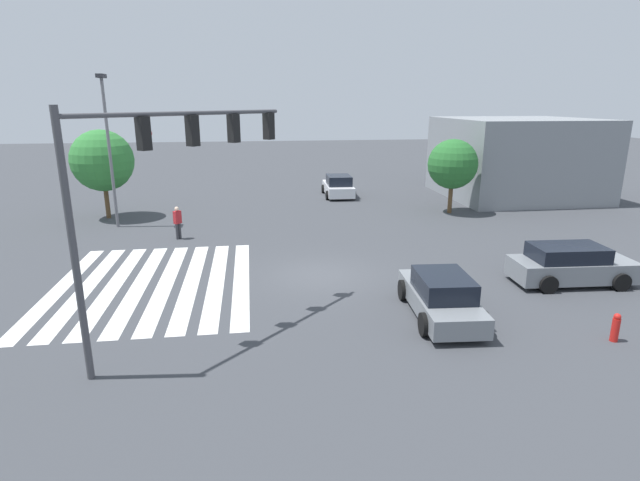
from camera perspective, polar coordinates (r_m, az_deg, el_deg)
ground_plane at (r=19.93m, az=0.00°, el=-3.99°), size 137.61×137.61×0.00m
crosswalk_markings at (r=20.12m, az=-18.51°, el=-4.64°), size 9.46×7.25×0.01m
traffic_signal_mast at (r=14.01m, az=-17.28°, el=8.21°), size 5.19×5.19×6.64m
car_0 at (r=21.09m, az=26.73°, el=-2.52°), size 2.22×4.56×1.50m
car_1 at (r=36.34m, az=2.11°, el=6.19°), size 4.41×2.22×1.55m
car_2 at (r=16.51m, az=13.66°, el=-6.22°), size 4.60×2.24×1.46m
corner_building at (r=38.75m, az=21.44°, el=8.78°), size 9.69×9.69×5.52m
pedestrian at (r=25.88m, az=-15.96°, el=2.15°), size 0.41×0.41×1.65m
street_light_pole_a at (r=29.00m, az=-23.06°, el=10.71°), size 0.80×0.36×8.03m
tree_corner_a at (r=31.62m, az=-23.62°, el=8.36°), size 3.52×3.52×5.15m
tree_corner_c at (r=31.52m, az=14.92°, el=8.42°), size 3.00×3.00×4.51m
fire_hydrant at (r=16.87m, az=30.70°, el=-8.54°), size 0.22×0.22×0.86m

